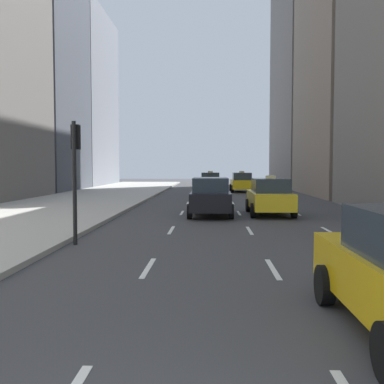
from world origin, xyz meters
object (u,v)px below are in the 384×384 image
at_px(taxi_lead, 270,196).
at_px(taxi_fourth, 210,182).
at_px(taxi_third, 242,182).
at_px(traffic_light_pole, 75,162).
at_px(sedan_black_near, 210,196).

distance_m(taxi_lead, taxi_fourth, 20.00).
height_order(taxi_lead, taxi_third, same).
height_order(taxi_fourth, traffic_light_pole, traffic_light_pole).
relative_size(taxi_lead, traffic_light_pole, 1.22).
bearing_deg(taxi_fourth, taxi_lead, -81.95).
relative_size(taxi_lead, sedan_black_near, 0.98).
bearing_deg(taxi_fourth, sedan_black_near, -90.00).
distance_m(taxi_third, taxi_fourth, 2.88).
height_order(sedan_black_near, traffic_light_pole, traffic_light_pole).
bearing_deg(sedan_black_near, taxi_fourth, 90.00).
bearing_deg(taxi_third, taxi_lead, -90.00).
relative_size(sedan_black_near, traffic_light_pole, 1.24).
xyz_separation_m(taxi_lead, sedan_black_near, (-2.80, -0.44, 0.02)).
height_order(taxi_lead, taxi_fourth, same).
relative_size(taxi_third, sedan_black_near, 0.98).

